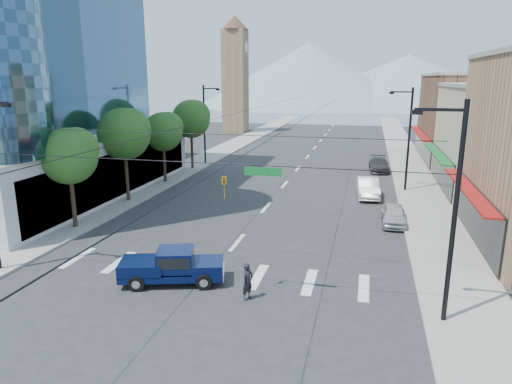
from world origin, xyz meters
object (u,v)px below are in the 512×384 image
Objects in this scene: pedestrian at (248,281)px; parked_car_near at (394,215)px; pickup_truck at (172,266)px; parked_car_far at (379,165)px; parked_car_mid at (368,188)px.

pedestrian is 14.65m from parked_car_near.
parked_car_far is (10.20, 30.91, -0.18)m from pickup_truck.
parked_car_near is at bearing -90.89° from parked_car_far.
pedestrian is at bearing -104.13° from parked_car_far.
pedestrian is at bearing -118.31° from parked_car_near.
pedestrian is 0.36× the size of parked_car_mid.
pickup_truck is 21.40m from parked_car_mid.
parked_car_far is at bearing 13.35° from pedestrian.
parked_car_far is at bearing 54.83° from pickup_truck.
parked_car_far is at bearing 92.00° from parked_car_near.
pedestrian reaches higher than pickup_truck.
parked_car_mid is (-1.80, 7.21, 0.12)m from parked_car_near.
pickup_truck reaches higher than parked_car_far.
parked_car_near is (6.90, 12.93, -0.19)m from pedestrian.
parked_car_mid is 0.99× the size of parked_car_far.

